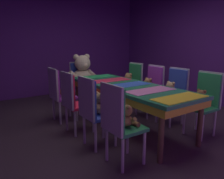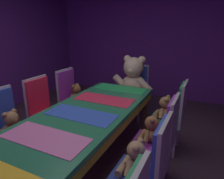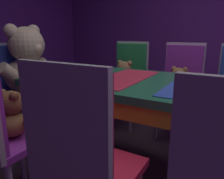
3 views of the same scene
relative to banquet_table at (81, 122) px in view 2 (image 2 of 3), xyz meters
The scene contains 16 objects.
ground_plane 0.65m from the banquet_table, 90.00° to the right, with size 7.90×7.90×0.00m, color #3F2D38.
wall_back 3.29m from the banquet_table, 90.00° to the left, with size 5.20×0.12×2.80m, color #59267F.
banquet_table is the anchor object (origin of this frame).
chair_left_1 0.91m from the banquet_table, 160.72° to the right, with size 0.42×0.41×0.98m.
teddy_left_1 0.78m from the banquet_table, 157.17° to the right, with size 0.25×0.32×0.31m.
chair_left_2 0.92m from the banquet_table, 160.95° to the left, with size 0.42×0.41×0.98m.
chair_left_3 1.26m from the banquet_table, 133.08° to the left, with size 0.42×0.41×0.98m.
teddy_left_3 1.17m from the banquet_table, 127.88° to the left, with size 0.25×0.32×0.30m.
chair_right_1 0.90m from the banquet_table, 17.50° to the right, with size 0.42×0.41×0.98m.
teddy_right_1 0.77m from the banquet_table, 20.77° to the right, with size 0.25×0.32×0.30m.
chair_right_2 0.89m from the banquet_table, 17.76° to the left, with size 0.42×0.41×0.98m.
teddy_right_2 0.75m from the banquet_table, 21.12° to the left, with size 0.24×0.31×0.30m.
chair_right_3 1.24m from the banquet_table, 46.11° to the left, with size 0.42×0.41×0.98m.
teddy_right_3 1.15m from the banquet_table, 51.38° to the left, with size 0.26×0.34×0.32m.
throne_chair 1.79m from the banquet_table, 90.00° to the left, with size 0.41×0.42×0.98m.
king_teddy_bear 1.62m from the banquet_table, 90.00° to the left, with size 0.75×0.58×0.71m.
Camera 2 is at (1.16, -1.63, 1.63)m, focal length 32.14 mm.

